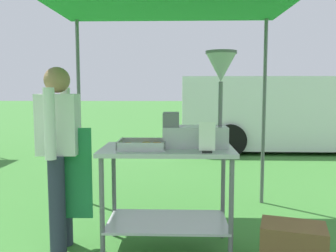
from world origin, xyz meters
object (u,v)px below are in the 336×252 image
object	(u,v)px
vendor	(60,149)
supply_crate	(293,246)
van_white	(297,112)
donut_fryer	(202,111)
donut_tray	(142,146)
donut_cart	(167,177)
menu_sign	(207,140)

from	to	relation	value
vendor	supply_crate	bearing A→B (deg)	-7.46
van_white	donut_fryer	bearing A→B (deg)	-115.61
donut_tray	van_white	bearing A→B (deg)	60.59
supply_crate	van_white	bearing A→B (deg)	71.94
donut_cart	menu_sign	world-z (taller)	menu_sign
van_white	vendor	bearing A→B (deg)	-124.85
donut_fryer	supply_crate	xyz separation A→B (m)	(0.71, -0.35, -1.06)
donut_fryer	vendor	bearing A→B (deg)	-175.60
donut_fryer	supply_crate	distance (m)	1.32
donut_cart	donut_fryer	bearing A→B (deg)	12.59
donut_fryer	van_white	size ratio (longest dim) A/B	0.15
donut_cart	supply_crate	size ratio (longest dim) A/B	1.99
donut_tray	vendor	world-z (taller)	vendor
vendor	van_white	xyz separation A→B (m)	(3.82, 5.49, -0.03)
donut_tray	van_white	size ratio (longest dim) A/B	0.07
donut_cart	donut_tray	bearing A→B (deg)	-167.48
vendor	menu_sign	bearing A→B (deg)	-9.53
donut_cart	van_white	size ratio (longest dim) A/B	0.21
donut_cart	donut_fryer	size ratio (longest dim) A/B	1.37
vendor	supply_crate	size ratio (longest dim) A/B	2.81
supply_crate	vendor	bearing A→B (deg)	172.54
donut_fryer	menu_sign	xyz separation A→B (m)	(0.02, -0.31, -0.21)
menu_sign	van_white	size ratio (longest dim) A/B	0.05
vendor	donut_fryer	bearing A→B (deg)	4.40
donut_fryer	menu_sign	world-z (taller)	donut_fryer
donut_cart	van_white	xyz separation A→B (m)	(2.89, 5.46, 0.22)
donut_cart	vendor	world-z (taller)	vendor
donut_cart	van_white	world-z (taller)	van_white
donut_cart	menu_sign	distance (m)	0.54
vendor	van_white	bearing A→B (deg)	55.15
donut_cart	vendor	size ratio (longest dim) A/B	0.71
donut_cart	menu_sign	size ratio (longest dim) A/B	4.64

